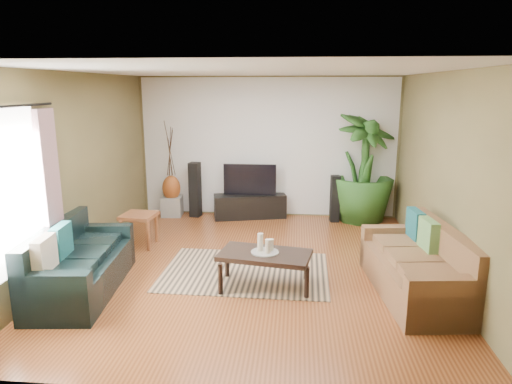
# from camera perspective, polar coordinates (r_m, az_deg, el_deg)

# --- Properties ---
(floor) EXTENTS (5.50, 5.50, 0.00)m
(floor) POSITION_cam_1_polar(r_m,az_deg,el_deg) (6.56, -0.16, -9.37)
(floor) COLOR brown
(floor) RESTS_ON ground
(ceiling) EXTENTS (5.50, 5.50, 0.00)m
(ceiling) POSITION_cam_1_polar(r_m,az_deg,el_deg) (6.06, -0.18, 14.93)
(ceiling) COLOR white
(ceiling) RESTS_ON ground
(wall_back) EXTENTS (5.00, 0.00, 5.00)m
(wall_back) POSITION_cam_1_polar(r_m,az_deg,el_deg) (8.88, 1.49, 5.60)
(wall_back) COLOR brown
(wall_back) RESTS_ON ground
(wall_front) EXTENTS (5.00, 0.00, 5.00)m
(wall_front) POSITION_cam_1_polar(r_m,az_deg,el_deg) (3.53, -4.36, -6.05)
(wall_front) COLOR brown
(wall_front) RESTS_ON ground
(wall_left) EXTENTS (0.00, 5.50, 5.50)m
(wall_left) POSITION_cam_1_polar(r_m,az_deg,el_deg) (6.87, -21.44, 2.49)
(wall_left) COLOR brown
(wall_left) RESTS_ON ground
(wall_right) EXTENTS (0.00, 5.50, 5.50)m
(wall_right) POSITION_cam_1_polar(r_m,az_deg,el_deg) (6.44, 22.58, 1.75)
(wall_right) COLOR brown
(wall_right) RESTS_ON ground
(backwall_panel) EXTENTS (4.90, 0.00, 4.90)m
(backwall_panel) POSITION_cam_1_polar(r_m,az_deg,el_deg) (8.87, 1.49, 5.59)
(backwall_panel) COLOR white
(backwall_panel) RESTS_ON ground
(window_pane) EXTENTS (0.00, 1.80, 1.80)m
(window_pane) POSITION_cam_1_polar(r_m,az_deg,el_deg) (5.49, -28.64, -0.14)
(window_pane) COLOR white
(window_pane) RESTS_ON ground
(curtain_far) EXTENTS (0.08, 0.35, 2.20)m
(curtain_far) POSITION_cam_1_polar(r_m,az_deg,el_deg) (6.14, -24.19, -0.83)
(curtain_far) COLOR gray
(curtain_far) RESTS_ON ground
(curtain_rod) EXTENTS (0.03, 1.90, 0.03)m
(curtain_rod) POSITION_cam_1_polar(r_m,az_deg,el_deg) (5.36, -29.25, 9.26)
(curtain_rod) COLOR black
(curtain_rod) RESTS_ON ground
(sofa_left) EXTENTS (0.99, 1.96, 0.85)m
(sofa_left) POSITION_cam_1_polar(r_m,az_deg,el_deg) (6.09, -20.96, -7.77)
(sofa_left) COLOR black
(sofa_left) RESTS_ON floor
(sofa_right) EXTENTS (1.08, 2.01, 0.85)m
(sofa_right) POSITION_cam_1_polar(r_m,az_deg,el_deg) (5.94, 19.35, -8.17)
(sofa_right) COLOR brown
(sofa_right) RESTS_ON floor
(area_rug) EXTENTS (2.29, 1.64, 0.01)m
(area_rug) POSITION_cam_1_polar(r_m,az_deg,el_deg) (6.40, -1.32, -9.90)
(area_rug) COLOR tan
(area_rug) RESTS_ON floor
(coffee_table) EXTENTS (1.22, 0.81, 0.46)m
(coffee_table) POSITION_cam_1_polar(r_m,az_deg,el_deg) (5.87, 1.10, -9.71)
(coffee_table) COLOR black
(coffee_table) RESTS_ON floor
(candle_tray) EXTENTS (0.35, 0.35, 0.02)m
(candle_tray) POSITION_cam_1_polar(r_m,az_deg,el_deg) (5.78, 1.11, -7.52)
(candle_tray) COLOR gray
(candle_tray) RESTS_ON coffee_table
(candle_tall) EXTENTS (0.07, 0.07, 0.23)m
(candle_tall) POSITION_cam_1_polar(r_m,az_deg,el_deg) (5.77, 0.54, -6.28)
(candle_tall) COLOR beige
(candle_tall) RESTS_ON candle_tray
(candle_mid) EXTENTS (0.07, 0.07, 0.17)m
(candle_mid) POSITION_cam_1_polar(r_m,az_deg,el_deg) (5.71, 1.49, -6.78)
(candle_mid) COLOR beige
(candle_mid) RESTS_ON candle_tray
(candle_short) EXTENTS (0.07, 0.07, 0.14)m
(candle_short) POSITION_cam_1_polar(r_m,az_deg,el_deg) (5.80, 1.85, -6.60)
(candle_short) COLOR beige
(candle_short) RESTS_ON candle_tray
(tv_stand) EXTENTS (1.44, 0.72, 0.46)m
(tv_stand) POSITION_cam_1_polar(r_m,az_deg,el_deg) (8.88, -0.76, -1.77)
(tv_stand) COLOR black
(tv_stand) RESTS_ON floor
(television) EXTENTS (1.01, 0.06, 0.60)m
(television) POSITION_cam_1_polar(r_m,az_deg,el_deg) (8.76, -0.78, 1.57)
(television) COLOR black
(television) RESTS_ON tv_stand
(speaker_left) EXTENTS (0.22, 0.24, 1.07)m
(speaker_left) POSITION_cam_1_polar(r_m,az_deg,el_deg) (8.98, -7.62, 0.29)
(speaker_left) COLOR black
(speaker_left) RESTS_ON floor
(speaker_right) EXTENTS (0.18, 0.20, 0.89)m
(speaker_right) POSITION_cam_1_polar(r_m,az_deg,el_deg) (8.70, 9.83, -0.83)
(speaker_right) COLOR black
(speaker_right) RESTS_ON floor
(potted_plant) EXTENTS (1.62, 1.62, 2.06)m
(potted_plant) POSITION_cam_1_polar(r_m,az_deg,el_deg) (8.75, 13.22, 3.01)
(potted_plant) COLOR #224E1A
(potted_plant) RESTS_ON floor
(plant_pot) EXTENTS (0.38, 0.38, 0.30)m
(plant_pot) POSITION_cam_1_polar(r_m,az_deg,el_deg) (8.94, 12.93, -2.55)
(plant_pot) COLOR black
(plant_pot) RESTS_ON floor
(pedestal) EXTENTS (0.42, 0.42, 0.38)m
(pedestal) POSITION_cam_1_polar(r_m,az_deg,el_deg) (9.17, -10.44, -1.75)
(pedestal) COLOR gray
(pedestal) RESTS_ON floor
(vase) EXTENTS (0.35, 0.35, 0.49)m
(vase) POSITION_cam_1_polar(r_m,az_deg,el_deg) (9.09, -10.54, 0.50)
(vase) COLOR brown
(vase) RESTS_ON pedestal
(side_table) EXTENTS (0.55, 0.55, 0.53)m
(side_table) POSITION_cam_1_polar(r_m,az_deg,el_deg) (7.55, -14.35, -4.60)
(side_table) COLOR brown
(side_table) RESTS_ON floor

